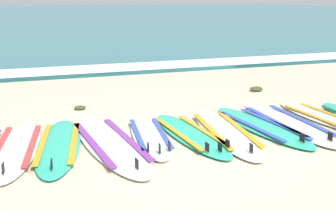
# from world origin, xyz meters

# --- Properties ---
(ground_plane) EXTENTS (80.00, 80.00, 0.00)m
(ground_plane) POSITION_xyz_m (0.00, 0.00, 0.00)
(ground_plane) COLOR beige
(sea) EXTENTS (80.00, 60.00, 0.10)m
(sea) POSITION_xyz_m (0.00, 35.13, 0.05)
(sea) COLOR teal
(sea) RESTS_ON ground
(wave_foam_strip) EXTENTS (80.00, 1.15, 0.11)m
(wave_foam_strip) POSITION_xyz_m (0.00, 5.70, 0.06)
(wave_foam_strip) COLOR white
(wave_foam_strip) RESTS_ON ground
(surfboard_1) EXTENTS (0.84, 2.28, 0.18)m
(surfboard_1) POSITION_xyz_m (-2.15, 0.57, 0.04)
(surfboard_1) COLOR silver
(surfboard_1) RESTS_ON ground
(surfboard_2) EXTENTS (0.89, 2.26, 0.18)m
(surfboard_2) POSITION_xyz_m (-1.63, 0.51, 0.04)
(surfboard_2) COLOR #2DB793
(surfboard_2) RESTS_ON ground
(surfboard_3) EXTENTS (0.93, 2.64, 0.18)m
(surfboard_3) POSITION_xyz_m (-0.98, 0.38, 0.04)
(surfboard_3) COLOR silver
(surfboard_3) RESTS_ON ground
(surfboard_4) EXTENTS (0.70, 1.95, 0.18)m
(surfboard_4) POSITION_xyz_m (-0.40, 0.49, 0.04)
(surfboard_4) COLOR white
(surfboard_4) RESTS_ON ground
(surfboard_5) EXTENTS (0.70, 2.13, 0.18)m
(surfboard_5) POSITION_xyz_m (0.15, 0.37, 0.04)
(surfboard_5) COLOR #2DB793
(surfboard_5) RESTS_ON ground
(surfboard_6) EXTENTS (0.84, 2.39, 0.18)m
(surfboard_6) POSITION_xyz_m (0.67, 0.32, 0.04)
(surfboard_6) COLOR white
(surfboard_6) RESTS_ON ground
(surfboard_7) EXTENTS (0.80, 2.27, 0.18)m
(surfboard_7) POSITION_xyz_m (1.28, 0.39, 0.04)
(surfboard_7) COLOR #2DB793
(surfboard_7) RESTS_ON ground
(surfboard_8) EXTENTS (0.60, 2.40, 0.18)m
(surfboard_8) POSITION_xyz_m (1.76, 0.39, 0.04)
(surfboard_8) COLOR silver
(surfboard_8) RESTS_ON ground
(surfboard_9) EXTENTS (0.61, 1.95, 0.18)m
(surfboard_9) POSITION_xyz_m (2.43, 0.50, 0.04)
(surfboard_9) COLOR white
(surfboard_9) RESTS_ON ground
(seaweed_clump_near_shoreline) EXTENTS (0.20, 0.16, 0.07)m
(seaweed_clump_near_shoreline) POSITION_xyz_m (-1.13, 2.29, 0.03)
(seaweed_clump_near_shoreline) COLOR #384723
(seaweed_clump_near_shoreline) RESTS_ON ground
(seaweed_clump_mid_sand) EXTENTS (0.27, 0.21, 0.09)m
(seaweed_clump_mid_sand) POSITION_xyz_m (2.47, 2.58, 0.05)
(seaweed_clump_mid_sand) COLOR #384723
(seaweed_clump_mid_sand) RESTS_ON ground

